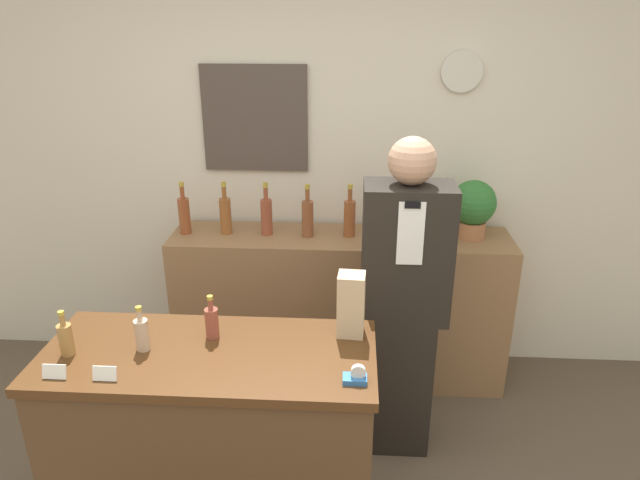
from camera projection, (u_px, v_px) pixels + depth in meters
back_wall at (313, 159)px, 3.49m from camera, size 5.20×0.09×2.70m
back_shelf at (340, 307)px, 3.55m from camera, size 2.02×0.43×0.96m
display_counter at (216, 443)px, 2.47m from camera, size 1.35×0.58×0.93m
shopkeeper at (403, 305)px, 2.83m from camera, size 0.43×0.27×1.68m
potted_plant at (473, 206)px, 3.28m from camera, size 0.26×0.26×0.35m
paper_bag at (351, 305)px, 2.37m from camera, size 0.12×0.11×0.28m
tape_dispenser at (356, 377)px, 2.10m from camera, size 0.09×0.06×0.07m
price_card_left at (54, 372)px, 2.12m from camera, size 0.09×0.02×0.06m
price_card_right at (105, 374)px, 2.11m from camera, size 0.09×0.02×0.06m
counter_bottle_0 at (66, 338)px, 2.25m from camera, size 0.06×0.06×0.19m
counter_bottle_1 at (142, 333)px, 2.28m from camera, size 0.06×0.06×0.19m
counter_bottle_2 at (212, 322)px, 2.37m from camera, size 0.06×0.06×0.19m
shelf_bottle_0 at (184, 214)px, 3.38m from camera, size 0.07×0.07×0.32m
shelf_bottle_1 at (225, 214)px, 3.38m from camera, size 0.07×0.07×0.32m
shelf_bottle_2 at (266, 215)px, 3.36m from camera, size 0.07×0.07×0.32m
shelf_bottle_3 at (308, 217)px, 3.33m from camera, size 0.07×0.07×0.32m
shelf_bottle_4 at (350, 217)px, 3.33m from camera, size 0.07×0.07×0.32m
shelf_bottle_5 at (392, 219)px, 3.30m from camera, size 0.07×0.07×0.32m
shelf_bottle_6 at (434, 220)px, 3.29m from camera, size 0.07×0.07×0.32m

